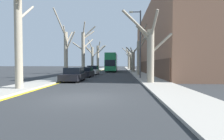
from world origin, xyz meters
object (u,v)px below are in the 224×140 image
(street_tree_left_3, at_px, (92,57))
(street_tree_left_0, at_px, (18,29))
(parked_car_1, at_px, (86,72))
(lamp_post, at_px, (139,41))
(street_tree_right_3, at_px, (130,60))
(street_tree_right_0, at_px, (150,51))
(street_tree_right_1, at_px, (139,55))
(parked_car_0, at_px, (74,75))
(double_decker_bus, at_px, (112,62))
(parked_car_2, at_px, (93,70))
(street_tree_right_2, at_px, (133,60))
(street_tree_left_2, at_px, (84,50))
(street_tree_left_4, at_px, (98,57))
(street_tree_left_1, at_px, (66,51))
(street_tree_right_4, at_px, (129,59))

(street_tree_left_3, bearing_deg, street_tree_left_0, -89.97)
(street_tree_left_0, height_order, parked_car_1, street_tree_left_0)
(lamp_post, bearing_deg, street_tree_right_3, 89.09)
(street_tree_right_0, relative_size, street_tree_right_1, 0.83)
(street_tree_right_0, bearing_deg, street_tree_right_3, 89.89)
(street_tree_left_0, xyz_separation_m, street_tree_right_3, (9.51, 40.15, -1.21))
(parked_car_0, bearing_deg, double_decker_bus, 84.04)
(street_tree_right_0, height_order, parked_car_2, street_tree_right_0)
(street_tree_right_2, bearing_deg, street_tree_left_2, -138.53)
(street_tree_left_2, height_order, street_tree_right_0, street_tree_left_2)
(street_tree_left_4, xyz_separation_m, lamp_post, (8.98, -30.47, 0.45))
(parked_car_2, bearing_deg, double_decker_bus, 78.36)
(street_tree_left_0, bearing_deg, street_tree_left_1, 89.77)
(street_tree_left_4, bearing_deg, street_tree_right_0, -75.11)
(parked_car_1, relative_size, lamp_post, 0.51)
(street_tree_left_1, relative_size, street_tree_right_2, 1.44)
(street_tree_left_1, relative_size, double_decker_bus, 0.72)
(street_tree_right_2, relative_size, double_decker_bus, 0.50)
(street_tree_left_2, relative_size, street_tree_right_1, 1.21)
(street_tree_right_1, xyz_separation_m, parked_car_1, (-7.65, -3.27, -2.49))
(street_tree_right_1, relative_size, street_tree_right_2, 1.33)
(street_tree_right_2, distance_m, parked_car_0, 23.15)
(street_tree_right_4, bearing_deg, parked_car_2, -102.71)
(street_tree_left_1, bearing_deg, street_tree_right_0, -30.19)
(street_tree_left_0, height_order, street_tree_right_3, street_tree_left_0)
(street_tree_left_1, distance_m, street_tree_left_2, 9.90)
(street_tree_right_3, bearing_deg, street_tree_left_0, -103.33)
(street_tree_left_0, height_order, parked_car_2, street_tree_left_0)
(street_tree_left_2, relative_size, street_tree_right_2, 1.61)
(street_tree_left_1, bearing_deg, parked_car_1, 53.46)
(street_tree_right_3, relative_size, parked_car_1, 1.64)
(street_tree_right_0, bearing_deg, parked_car_2, 118.28)
(street_tree_right_2, bearing_deg, lamp_post, -91.51)
(parked_car_0, relative_size, lamp_post, 0.51)
(street_tree_right_0, distance_m, street_tree_right_2, 23.64)
(street_tree_right_0, bearing_deg, parked_car_1, 132.39)
(street_tree_right_0, xyz_separation_m, street_tree_right_3, (0.07, 35.77, -0.04))
(parked_car_2, bearing_deg, street_tree_right_3, 71.15)
(street_tree_right_3, distance_m, parked_car_2, 23.31)
(street_tree_left_2, distance_m, street_tree_right_0, 17.99)
(street_tree_right_0, relative_size, parked_car_1, 1.54)
(street_tree_right_4, relative_size, parked_car_2, 1.61)
(street_tree_left_0, bearing_deg, parked_car_2, 83.67)
(street_tree_left_1, relative_size, street_tree_right_0, 1.31)
(street_tree_right_4, bearing_deg, parked_car_0, -99.42)
(street_tree_right_3, height_order, lamp_post, lamp_post)
(street_tree_left_2, distance_m, street_tree_right_4, 33.17)
(street_tree_right_1, xyz_separation_m, parked_car_0, (-7.65, -9.58, -2.47))
(parked_car_0, bearing_deg, street_tree_right_2, 71.02)
(parked_car_0, relative_size, parked_car_1, 1.00)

